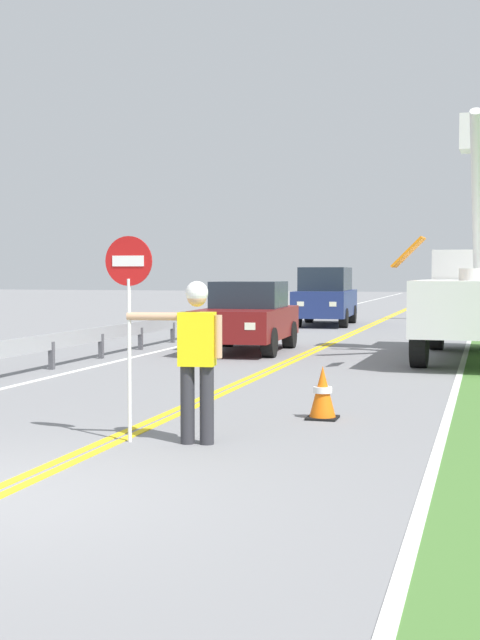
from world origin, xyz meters
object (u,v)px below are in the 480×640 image
(stop_sign_paddle, at_px, (129,291))
(utility_bucket_truck, at_px, (478,295))
(oncoming_sedan_nearest, at_px, (247,317))
(traffic_cone_lead, at_px, (323,393))
(oncoming_suv_second, at_px, (326,296))
(flagger_worker, at_px, (196,351))

(stop_sign_paddle, height_order, utility_bucket_truck, utility_bucket_truck)
(stop_sign_paddle, xyz_separation_m, oncoming_sedan_nearest, (-1.73, 11.22, -0.88))
(stop_sign_paddle, distance_m, traffic_cone_lead, 3.12)
(stop_sign_paddle, xyz_separation_m, oncoming_suv_second, (-1.82, 22.21, -0.65))
(flagger_worker, distance_m, oncoming_sedan_nearest, 11.40)
(utility_bucket_truck, distance_m, oncoming_suv_second, 12.25)
(stop_sign_paddle, height_order, oncoming_sedan_nearest, stop_sign_paddle)
(flagger_worker, bearing_deg, oncoming_sedan_nearest, 102.63)
(flagger_worker, distance_m, oncoming_suv_second, 22.27)
(traffic_cone_lead, bearing_deg, stop_sign_paddle, -130.50)
(oncoming_sedan_nearest, bearing_deg, utility_bucket_truck, 0.46)
(utility_bucket_truck, xyz_separation_m, oncoming_sedan_nearest, (-5.38, -0.04, -0.58))
(stop_sign_paddle, distance_m, oncoming_suv_second, 22.30)
(oncoming_sedan_nearest, xyz_separation_m, traffic_cone_lead, (3.55, -9.09, -0.50))
(flagger_worker, distance_m, utility_bucket_truck, 11.54)
(flagger_worker, relative_size, traffic_cone_lead, 2.61)
(oncoming_sedan_nearest, height_order, oncoming_suv_second, oncoming_suv_second)
(stop_sign_paddle, relative_size, oncoming_suv_second, 0.50)
(stop_sign_paddle, xyz_separation_m, utility_bucket_truck, (3.65, 11.26, -0.29))
(oncoming_suv_second, height_order, traffic_cone_lead, oncoming_suv_second)
(oncoming_suv_second, bearing_deg, utility_bucket_truck, -63.48)
(utility_bucket_truck, xyz_separation_m, traffic_cone_lead, (-1.83, -9.13, -1.08))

